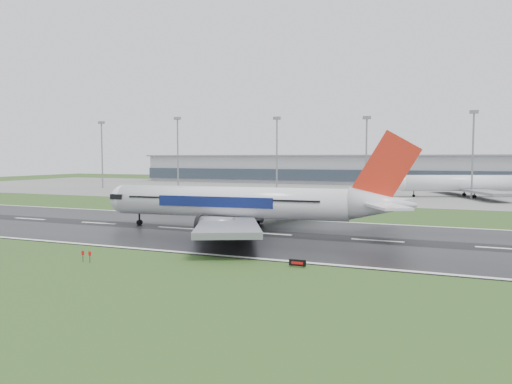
% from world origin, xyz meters
% --- Properties ---
extents(ground, '(520.00, 520.00, 0.00)m').
position_xyz_m(ground, '(0.00, 0.00, 0.00)').
color(ground, '#264519').
rests_on(ground, ground).
extents(runway, '(400.00, 45.00, 0.10)m').
position_xyz_m(runway, '(0.00, 0.00, 0.05)').
color(runway, black).
rests_on(runway, ground).
extents(apron, '(400.00, 130.00, 0.08)m').
position_xyz_m(apron, '(0.00, 125.00, 0.04)').
color(apron, slate).
rests_on(apron, ground).
extents(terminal, '(240.00, 36.00, 15.00)m').
position_xyz_m(terminal, '(0.00, 185.00, 7.50)').
color(terminal, gray).
rests_on(terminal, ground).
extents(main_airliner, '(67.39, 64.68, 18.46)m').
position_xyz_m(main_airliner, '(14.89, 2.97, 9.33)').
color(main_airliner, silver).
rests_on(main_airliner, runway).
extents(parked_airliner, '(71.54, 69.47, 16.36)m').
position_xyz_m(parked_airliner, '(56.90, 107.36, 8.26)').
color(parked_airliner, silver).
rests_on(parked_airliner, apron).
extents(runway_sign, '(2.31, 0.71, 1.04)m').
position_xyz_m(runway_sign, '(33.16, -24.59, 0.52)').
color(runway_sign, black).
rests_on(runway_sign, ground).
extents(floodmast_0, '(0.64, 0.64, 30.00)m').
position_xyz_m(floodmast_0, '(-100.97, 100.00, 15.00)').
color(floodmast_0, gray).
rests_on(floodmast_0, ground).
extents(floodmast_1, '(0.64, 0.64, 30.74)m').
position_xyz_m(floodmast_1, '(-60.05, 100.00, 15.37)').
color(floodmast_1, gray).
rests_on(floodmast_1, ground).
extents(floodmast_2, '(0.64, 0.64, 29.47)m').
position_xyz_m(floodmast_2, '(-14.16, 100.00, 14.74)').
color(floodmast_2, gray).
rests_on(floodmast_2, ground).
extents(floodmast_3, '(0.64, 0.64, 28.61)m').
position_xyz_m(floodmast_3, '(21.37, 100.00, 14.31)').
color(floodmast_3, gray).
rests_on(floodmast_3, ground).
extents(floodmast_4, '(0.64, 0.64, 29.49)m').
position_xyz_m(floodmast_4, '(57.87, 100.00, 14.74)').
color(floodmast_4, gray).
rests_on(floodmast_4, ground).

